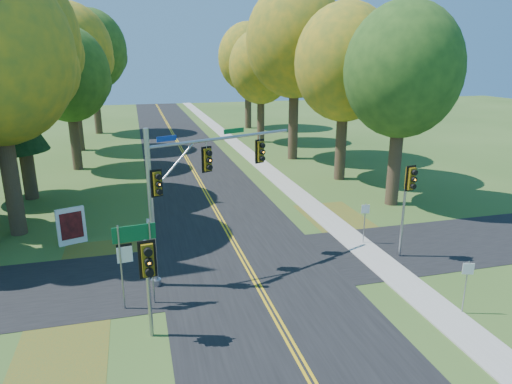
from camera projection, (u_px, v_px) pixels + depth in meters
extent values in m
plane|color=#31501C|center=(259.00, 287.00, 19.40)|extent=(160.00, 160.00, 0.00)
cube|color=black|center=(259.00, 287.00, 19.40)|extent=(8.00, 160.00, 0.02)
cube|color=black|center=(247.00, 267.00, 21.25)|extent=(60.00, 6.00, 0.02)
cube|color=gold|center=(256.00, 287.00, 19.37)|extent=(0.10, 160.00, 0.01)
cube|color=gold|center=(261.00, 286.00, 19.42)|extent=(0.10, 160.00, 0.01)
cube|color=#9E998E|center=(389.00, 269.00, 20.92)|extent=(1.60, 160.00, 0.06)
cube|color=brown|center=(104.00, 264.00, 21.49)|extent=(4.00, 6.00, 0.00)
cube|color=brown|center=(344.00, 224.00, 26.63)|extent=(3.50, 8.00, 0.00)
cube|color=brown|center=(60.00, 359.00, 14.77)|extent=(3.00, 5.00, 0.00)
cylinder|color=#38281C|center=(10.00, 174.00, 24.27)|extent=(0.86, 0.86, 6.75)
sphere|color=gold|center=(33.00, 69.00, 24.24)|extent=(4.80, 4.80, 4.80)
cylinder|color=#38281C|center=(395.00, 159.00, 29.42)|extent=(0.83, 0.83, 6.08)
ellipsoid|color=#3F6920|center=(403.00, 70.00, 27.83)|extent=(7.20, 7.20, 8.28)
sphere|color=#3F6920|center=(412.00, 81.00, 29.39)|extent=(4.32, 4.32, 4.32)
sphere|color=#3F6920|center=(392.00, 58.00, 26.65)|extent=(3.96, 3.96, 3.96)
cylinder|color=#38281C|center=(25.00, 145.00, 30.41)|extent=(0.89, 0.89, 7.42)
ellipsoid|color=gold|center=(9.00, 39.00, 28.49)|extent=(8.60, 8.60, 9.89)
sphere|color=gold|center=(44.00, 54.00, 30.35)|extent=(5.16, 5.16, 5.16)
cylinder|color=#38281C|center=(341.00, 140.00, 35.54)|extent=(0.84, 0.84, 6.30)
ellipsoid|color=gold|center=(345.00, 63.00, 33.87)|extent=(7.60, 7.60, 8.74)
sphere|color=gold|center=(356.00, 72.00, 35.52)|extent=(4.56, 4.56, 4.56)
sphere|color=gold|center=(334.00, 52.00, 32.62)|extent=(4.18, 4.18, 4.18)
cylinder|color=#38281C|center=(75.00, 137.00, 38.81)|extent=(0.81, 0.81, 5.62)
ellipsoid|color=#3F6920|center=(67.00, 74.00, 37.32)|extent=(6.80, 6.80, 7.82)
sphere|color=#3F6920|center=(87.00, 82.00, 38.79)|extent=(4.08, 4.08, 4.08)
sphere|color=#3F6920|center=(49.00, 66.00, 36.20)|extent=(3.74, 3.74, 3.74)
cylinder|color=#38281C|center=(293.00, 118.00, 42.57)|extent=(0.90, 0.90, 7.65)
ellipsoid|color=gold|center=(295.00, 41.00, 40.59)|extent=(8.80, 8.80, 10.12)
sphere|color=gold|center=(308.00, 51.00, 42.50)|extent=(5.28, 5.28, 5.28)
sphere|color=gold|center=(282.00, 29.00, 39.15)|extent=(4.84, 4.84, 4.84)
cylinder|color=#38281C|center=(77.00, 117.00, 46.52)|extent=(0.87, 0.87, 6.98)
ellipsoid|color=gold|center=(70.00, 52.00, 44.70)|extent=(8.20, 8.20, 9.43)
sphere|color=gold|center=(89.00, 60.00, 46.48)|extent=(4.92, 4.92, 4.92)
sphere|color=gold|center=(52.00, 42.00, 43.35)|extent=(4.51, 4.51, 4.51)
cylinder|color=#38281C|center=(261.00, 116.00, 51.20)|extent=(0.82, 0.82, 5.85)
ellipsoid|color=gold|center=(261.00, 67.00, 49.66)|extent=(7.00, 7.00, 8.05)
sphere|color=gold|center=(270.00, 73.00, 51.18)|extent=(4.20, 4.20, 4.20)
sphere|color=gold|center=(252.00, 60.00, 48.51)|extent=(3.85, 3.85, 3.85)
cylinder|color=#38281C|center=(96.00, 105.00, 56.87)|extent=(0.88, 0.88, 7.20)
ellipsoid|color=#3F6920|center=(91.00, 50.00, 55.00)|extent=(8.40, 8.40, 9.66)
sphere|color=#3F6920|center=(107.00, 57.00, 56.82)|extent=(5.04, 5.04, 5.04)
sphere|color=#3F6920|center=(77.00, 42.00, 53.62)|extent=(4.62, 4.62, 4.62)
cylinder|color=#38281C|center=(248.00, 104.00, 61.30)|extent=(0.85, 0.85, 6.53)
ellipsoid|color=gold|center=(248.00, 57.00, 59.58)|extent=(7.80, 7.80, 8.97)
sphere|color=gold|center=(257.00, 63.00, 61.28)|extent=(4.68, 4.68, 4.68)
sphere|color=gold|center=(239.00, 51.00, 58.30)|extent=(4.29, 4.29, 4.29)
cylinder|color=#38281C|center=(9.00, 176.00, 30.51)|extent=(0.50, 0.50, 3.42)
cylinder|color=#97999F|center=(151.00, 211.00, 18.57)|extent=(0.21, 0.21, 6.75)
cylinder|color=#97999F|center=(156.00, 282.00, 19.49)|extent=(0.42, 0.42, 0.29)
cylinder|color=#97999F|center=(224.00, 138.00, 19.93)|extent=(6.73, 2.90, 0.14)
cylinder|color=#97999F|center=(173.00, 168.00, 18.72)|extent=(2.05, 0.92, 1.99)
cylinder|color=#97999F|center=(206.00, 144.00, 19.45)|extent=(0.04, 0.04, 0.35)
cube|color=#72590C|center=(207.00, 159.00, 19.63)|extent=(0.41, 0.39, 0.96)
cube|color=black|center=(207.00, 159.00, 19.63)|extent=(0.47, 0.22, 1.14)
sphere|color=orange|center=(209.00, 160.00, 19.47)|extent=(0.17, 0.17, 0.17)
cylinder|color=black|center=(209.00, 153.00, 19.38)|extent=(0.27, 0.23, 0.23)
cylinder|color=black|center=(209.00, 160.00, 19.47)|extent=(0.27, 0.23, 0.23)
cylinder|color=black|center=(210.00, 167.00, 19.55)|extent=(0.27, 0.23, 0.23)
cylinder|color=#97999F|center=(260.00, 137.00, 21.14)|extent=(0.04, 0.04, 0.35)
cube|color=#72590C|center=(260.00, 151.00, 21.32)|extent=(0.41, 0.39, 0.96)
cube|color=black|center=(260.00, 151.00, 21.32)|extent=(0.47, 0.22, 1.14)
sphere|color=orange|center=(263.00, 152.00, 21.15)|extent=(0.17, 0.17, 0.17)
cylinder|color=black|center=(263.00, 145.00, 21.07)|extent=(0.27, 0.23, 0.23)
cylinder|color=black|center=(263.00, 152.00, 21.15)|extent=(0.27, 0.23, 0.23)
cylinder|color=black|center=(262.00, 158.00, 21.24)|extent=(0.27, 0.23, 0.23)
cube|color=#72590C|center=(157.00, 183.00, 18.27)|extent=(0.41, 0.39, 0.96)
cube|color=black|center=(157.00, 183.00, 18.27)|extent=(0.47, 0.22, 1.14)
sphere|color=orange|center=(159.00, 184.00, 18.10)|extent=(0.17, 0.17, 0.17)
cylinder|color=black|center=(159.00, 177.00, 18.01)|extent=(0.27, 0.23, 0.23)
cylinder|color=black|center=(159.00, 184.00, 18.10)|extent=(0.27, 0.23, 0.23)
cylinder|color=black|center=(159.00, 192.00, 18.19)|extent=(0.27, 0.23, 0.23)
cube|color=navy|center=(167.00, 139.00, 18.25)|extent=(0.82, 0.37, 0.21)
cube|color=#0C5926|center=(234.00, 131.00, 20.16)|extent=(0.99, 0.44, 0.21)
cylinder|color=gray|center=(403.00, 213.00, 21.73)|extent=(0.12, 0.12, 4.52)
cube|color=#72590C|center=(410.00, 178.00, 21.03)|extent=(0.40, 0.37, 1.03)
cube|color=black|center=(410.00, 178.00, 21.03)|extent=(0.53, 0.13, 1.21)
sphere|color=orange|center=(414.00, 179.00, 20.83)|extent=(0.19, 0.19, 0.19)
cylinder|color=black|center=(415.00, 173.00, 20.74)|extent=(0.27, 0.21, 0.25)
cylinder|color=black|center=(414.00, 179.00, 20.83)|extent=(0.27, 0.21, 0.25)
cylinder|color=black|center=(413.00, 186.00, 20.92)|extent=(0.27, 0.21, 0.25)
cylinder|color=#9A9CA3|center=(149.00, 290.00, 15.51)|extent=(0.14, 0.14, 3.60)
cube|color=#72590C|center=(147.00, 259.00, 14.93)|extent=(0.42, 0.39, 1.13)
cube|color=black|center=(147.00, 259.00, 14.93)|extent=(0.58, 0.11, 1.33)
sphere|color=orange|center=(149.00, 262.00, 14.70)|extent=(0.20, 0.20, 0.20)
cylinder|color=black|center=(148.00, 252.00, 14.60)|extent=(0.29, 0.21, 0.27)
cylinder|color=black|center=(149.00, 262.00, 14.70)|extent=(0.29, 0.21, 0.27)
cylinder|color=black|center=(150.00, 272.00, 14.81)|extent=(0.29, 0.21, 0.27)
cylinder|color=gray|center=(121.00, 268.00, 17.23)|extent=(0.07, 0.07, 3.45)
cylinder|color=gray|center=(152.00, 263.00, 17.65)|extent=(0.07, 0.07, 3.45)
cube|color=#0C572B|center=(134.00, 233.00, 17.09)|extent=(1.60, 0.25, 0.63)
cube|color=silver|center=(134.00, 233.00, 17.09)|extent=(1.37, 0.18, 0.09)
cube|color=silver|center=(125.00, 255.00, 17.18)|extent=(0.58, 0.12, 0.63)
cube|color=black|center=(124.00, 245.00, 17.07)|extent=(0.57, 0.08, 0.11)
cube|color=silver|center=(146.00, 251.00, 17.47)|extent=(0.58, 0.12, 0.63)
cube|color=black|center=(146.00, 242.00, 17.36)|extent=(0.57, 0.08, 0.11)
cube|color=white|center=(71.00, 226.00, 23.58)|extent=(1.41, 0.65, 1.97)
cube|color=maroon|center=(72.00, 226.00, 23.48)|extent=(1.04, 0.38, 1.42)
cube|color=white|center=(62.00, 243.00, 23.52)|extent=(0.11, 0.11, 0.33)
cube|color=white|center=(84.00, 238.00, 24.11)|extent=(0.11, 0.11, 0.33)
cylinder|color=gray|center=(364.00, 224.00, 23.59)|extent=(0.05, 0.05, 2.20)
cube|color=white|center=(365.00, 209.00, 23.34)|extent=(0.42, 0.11, 0.45)
cylinder|color=gray|center=(465.00, 288.00, 17.10)|extent=(0.05, 0.05, 2.17)
cube|color=silver|center=(468.00, 269.00, 16.86)|extent=(0.40, 0.17, 0.44)
cylinder|color=gray|center=(152.00, 236.00, 22.29)|extent=(0.04, 0.04, 1.95)
cube|color=silver|center=(150.00, 223.00, 22.07)|extent=(0.36, 0.14, 0.40)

